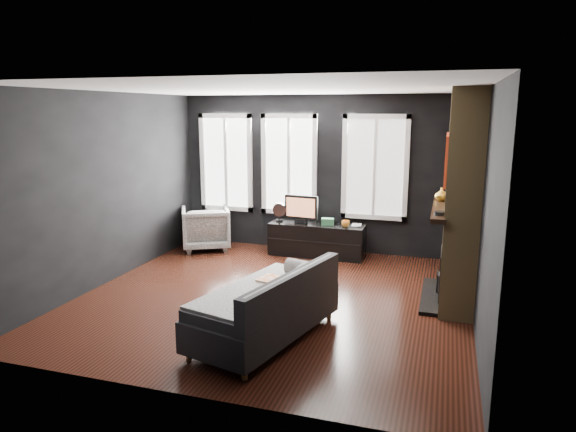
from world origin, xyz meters
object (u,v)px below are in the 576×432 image
(sofa, at_px, (265,303))
(mug, at_px, (346,223))
(armchair, at_px, (206,226))
(mantel_vase, at_px, (442,195))
(monitor, at_px, (301,207))
(media_console, at_px, (317,240))
(book, at_px, (352,219))

(sofa, relative_size, mug, 13.90)
(armchair, height_order, mantel_vase, mantel_vase)
(mug, bearing_deg, mantel_vase, -33.12)
(monitor, relative_size, mug, 4.47)
(media_console, bearing_deg, mug, -7.99)
(book, bearing_deg, armchair, -175.43)
(media_console, distance_m, monitor, 0.61)
(sofa, distance_m, mantel_vase, 2.99)
(monitor, height_order, book, monitor)
(monitor, height_order, mantel_vase, mantel_vase)
(sofa, bearing_deg, mantel_vase, 66.85)
(armchair, bearing_deg, media_console, 155.76)
(armchair, xyz_separation_m, media_console, (2.01, 0.15, -0.14))
(sofa, bearing_deg, media_console, 108.99)
(mug, bearing_deg, sofa, -94.56)
(book, relative_size, mantel_vase, 1.19)
(book, bearing_deg, monitor, -176.59)
(armchair, height_order, mug, armchair)
(media_console, distance_m, mantel_vase, 2.48)
(sofa, relative_size, mantel_vase, 10.22)
(armchair, relative_size, book, 3.83)
(monitor, xyz_separation_m, mug, (0.78, -0.08, -0.20))
(mug, height_order, book, book)
(book, bearing_deg, mantel_vase, -38.09)
(armchair, distance_m, monitor, 1.78)
(monitor, relative_size, book, 2.76)
(armchair, bearing_deg, mantel_vase, 138.81)
(media_console, relative_size, book, 7.41)
(armchair, relative_size, monitor, 1.38)
(media_console, bearing_deg, mantel_vase, -27.00)
(media_console, bearing_deg, sofa, -84.96)
(armchair, relative_size, mug, 6.19)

